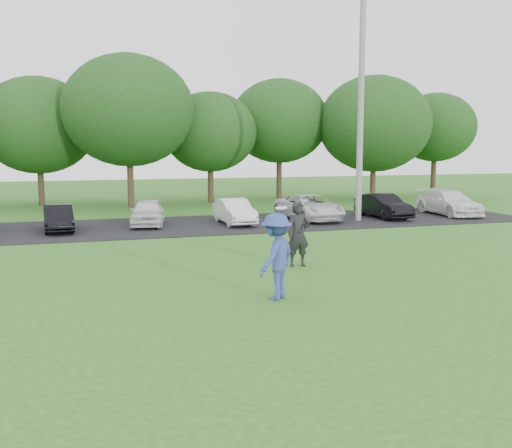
# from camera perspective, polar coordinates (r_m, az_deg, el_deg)

# --- Properties ---
(ground) EXTENTS (100.00, 100.00, 0.00)m
(ground) POSITION_cam_1_polar(r_m,az_deg,el_deg) (13.10, 4.51, -7.63)
(ground) COLOR #25661D
(ground) RESTS_ON ground
(parking_lot) EXTENTS (32.00, 6.50, 0.03)m
(parking_lot) POSITION_cam_1_polar(r_m,az_deg,el_deg) (25.42, -6.27, -0.10)
(parking_lot) COLOR black
(parking_lot) RESTS_ON ground
(utility_pole) EXTENTS (0.28, 0.28, 10.01)m
(utility_pole) POSITION_cam_1_polar(r_m,az_deg,el_deg) (27.10, 10.42, 10.88)
(utility_pole) COLOR gray
(utility_pole) RESTS_ON ground
(frisbee_player) EXTENTS (1.44, 1.42, 2.13)m
(frisbee_player) POSITION_cam_1_polar(r_m,az_deg,el_deg) (13.00, 2.03, -3.22)
(frisbee_player) COLOR #344594
(frisbee_player) RESTS_ON ground
(camera_bystander) EXTENTS (0.69, 0.46, 1.88)m
(camera_bystander) POSITION_cam_1_polar(r_m,az_deg,el_deg) (16.59, 4.26, -1.03)
(camera_bystander) COLOR black
(camera_bystander) RESTS_ON ground
(parked_cars) EXTENTS (28.09, 4.84, 1.25)m
(parked_cars) POSITION_cam_1_polar(r_m,az_deg,el_deg) (25.53, -3.77, 1.31)
(parked_cars) COLOR #4B1012
(parked_cars) RESTS_ON parking_lot
(tree_row) EXTENTS (42.39, 9.85, 8.64)m
(tree_row) POSITION_cam_1_polar(r_m,az_deg,el_deg) (35.08, -6.95, 10.05)
(tree_row) COLOR #38281C
(tree_row) RESTS_ON ground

